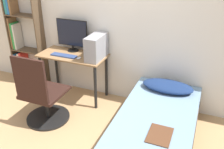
# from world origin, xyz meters

# --- Properties ---
(wall_back) EXTENTS (8.00, 0.05, 2.50)m
(wall_back) POSITION_xyz_m (0.00, 1.57, 1.25)
(wall_back) COLOR silver
(wall_back) RESTS_ON ground_plane
(desk) EXTENTS (1.03, 0.50, 0.72)m
(desk) POSITION_xyz_m (-0.42, 1.29, 0.59)
(desk) COLOR #997047
(desk) RESTS_ON ground_plane
(bookshelf) EXTENTS (0.60, 0.22, 1.81)m
(bookshelf) POSITION_xyz_m (-1.50, 1.43, 0.84)
(bookshelf) COLOR brown
(bookshelf) RESTS_ON ground_plane
(office_chair) EXTENTS (0.60, 0.60, 1.02)m
(office_chair) POSITION_xyz_m (-0.48, 0.53, 0.37)
(office_chair) COLOR black
(office_chair) RESTS_ON ground_plane
(bed) EXTENTS (0.90, 1.85, 0.43)m
(bed) POSITION_xyz_m (1.04, 0.62, 0.21)
(bed) COLOR #4C3D2D
(bed) RESTS_ON ground_plane
(pillow) EXTENTS (0.69, 0.36, 0.11)m
(pillow) POSITION_xyz_m (1.04, 1.28, 0.49)
(pillow) COLOR navy
(pillow) RESTS_ON bed
(magazine) EXTENTS (0.24, 0.32, 0.01)m
(magazine) POSITION_xyz_m (1.15, 0.31, 0.44)
(magazine) COLOR #56331E
(magazine) RESTS_ON bed
(monitor) EXTENTS (0.52, 0.17, 0.49)m
(monitor) POSITION_xyz_m (-0.50, 1.44, 0.99)
(monitor) COLOR black
(monitor) RESTS_ON desk
(keyboard) EXTENTS (0.41, 0.11, 0.02)m
(keyboard) POSITION_xyz_m (-0.52, 1.19, 0.73)
(keyboard) COLOR #33477A
(keyboard) RESTS_ON desk
(pc_tower) EXTENTS (0.19, 0.44, 0.35)m
(pc_tower) POSITION_xyz_m (-0.02, 1.30, 0.89)
(pc_tower) COLOR #99999E
(pc_tower) RESTS_ON desk
(mouse) EXTENTS (0.06, 0.09, 0.02)m
(mouse) POSITION_xyz_m (-0.26, 1.19, 0.73)
(mouse) COLOR silver
(mouse) RESTS_ON desk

